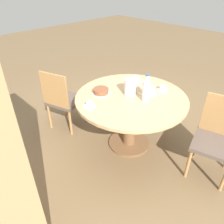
% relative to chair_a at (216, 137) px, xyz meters
% --- Properties ---
extents(ground_plane, '(14.00, 14.00, 0.00)m').
position_rel_chair_a_xyz_m(ground_plane, '(0.91, 0.32, -0.46)').
color(ground_plane, brown).
extents(dining_table, '(1.29, 1.29, 0.71)m').
position_rel_chair_a_xyz_m(dining_table, '(0.91, 0.32, 0.10)').
color(dining_table, brown).
rests_on(dining_table, ground_plane).
extents(chair_a, '(0.52, 0.52, 0.88)m').
position_rel_chair_a_xyz_m(chair_a, '(0.00, 0.00, 0.00)').
color(chair_a, '#A87A47').
rests_on(chair_a, ground_plane).
extents(chair_b, '(0.53, 0.53, 0.88)m').
position_rel_chair_a_xyz_m(chair_b, '(1.81, 0.69, 0.00)').
color(chair_b, '#A87A47').
rests_on(chair_b, ground_plane).
extents(coffee_pot, '(0.13, 0.13, 0.23)m').
position_rel_chair_a_xyz_m(coffee_pot, '(0.96, 0.30, 0.35)').
color(coffee_pot, silver).
rests_on(coffee_pot, dining_table).
extents(water_bottle, '(0.08, 0.08, 0.31)m').
position_rel_chair_a_xyz_m(water_bottle, '(0.74, 0.28, 0.37)').
color(water_bottle, silver).
rests_on(water_bottle, dining_table).
extents(cake_main, '(0.23, 0.23, 0.06)m').
position_rel_chair_a_xyz_m(cake_main, '(0.85, 0.11, 0.28)').
color(cake_main, white).
rests_on(cake_main, dining_table).
extents(cake_second, '(0.21, 0.21, 0.07)m').
position_rel_chair_a_xyz_m(cake_second, '(1.21, 0.53, 0.28)').
color(cake_second, white).
rests_on(cake_second, dining_table).
extents(cup_a, '(0.13, 0.13, 0.06)m').
position_rel_chair_a_xyz_m(cup_a, '(1.16, -0.05, 0.27)').
color(cup_a, white).
rests_on(cup_a, dining_table).
extents(cup_b, '(0.13, 0.13, 0.06)m').
position_rel_chair_a_xyz_m(cup_b, '(1.08, 0.80, 0.27)').
color(cup_b, white).
rests_on(cup_b, dining_table).
extents(cup_c, '(0.13, 0.13, 0.06)m').
position_rel_chair_a_xyz_m(cup_c, '(0.75, -0.06, 0.27)').
color(cup_c, white).
rests_on(cup_c, dining_table).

